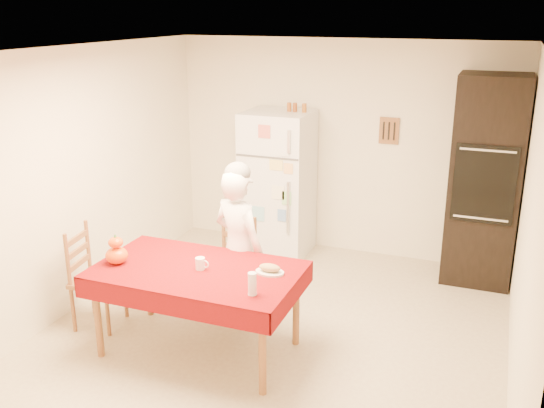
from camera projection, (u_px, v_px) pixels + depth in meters
The scene contains 17 objects.
floor at pixel (272, 335), 5.47m from camera, with size 4.50×4.50×0.00m, color tan.
room_shell at pixel (272, 161), 4.97m from camera, with size 4.02×4.52×2.51m.
refrigerator at pixel (278, 184), 7.10m from camera, with size 0.75×0.74×1.70m.
oven_cabinet at pixel (485, 181), 6.28m from camera, with size 0.70×0.62×2.20m.
dining_table at pixel (197, 276), 5.03m from camera, with size 1.70×1.00×0.76m.
chair_far at pixel (233, 261), 5.80m from camera, with size 0.48×0.46×0.95m.
chair_left at pixel (91, 273), 5.53m from camera, with size 0.46×0.47×0.95m.
seated_woman at pixel (239, 248), 5.47m from camera, with size 0.54×0.36×1.49m, color white.
coffee_mug at pixel (200, 264), 4.98m from camera, with size 0.08×0.08×0.10m, color white.
pumpkin_lower at pixel (117, 255), 5.09m from camera, with size 0.19×0.19×0.14m, color #E44505.
pumpkin_upper at pixel (116, 242), 5.06m from camera, with size 0.12×0.12×0.09m, color #C85404.
wine_glass at pixel (252, 284), 4.53m from camera, with size 0.07×0.07×0.18m, color white.
bread_plate at pixel (270, 272), 4.92m from camera, with size 0.24×0.24×0.02m, color silver.
bread_loaf at pixel (270, 268), 4.90m from camera, with size 0.18×0.10×0.06m, color tan.
spice_jar_left at pixel (289, 107), 6.82m from camera, with size 0.05×0.05×0.10m, color #954E1B.
spice_jar_mid at pixel (295, 107), 6.80m from camera, with size 0.05×0.05×0.10m, color brown.
spice_jar_right at pixel (304, 108), 6.76m from camera, with size 0.05×0.05×0.10m, color #99561B.
Camera 1 is at (1.74, -4.51, 2.82)m, focal length 40.00 mm.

